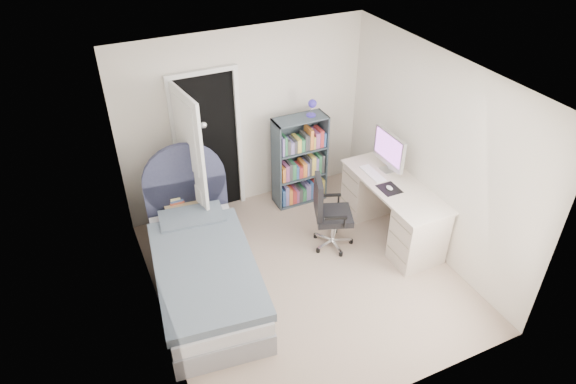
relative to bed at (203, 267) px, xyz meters
name	(u,v)px	position (x,y,z in m)	size (l,w,h in m)	color
room_shell	(306,189)	(1.14, -0.31, 0.94)	(3.50, 3.70, 2.60)	gray
door	(197,157)	(0.37, 1.21, 0.72)	(0.92, 0.83, 2.06)	black
bed	(203,267)	(0.00, 0.00, 0.00)	(1.30, 2.35, 1.38)	gray
nightstand	(180,207)	(0.03, 1.10, 0.11)	(0.44, 0.44, 0.64)	tan
floor_lamp	(206,185)	(0.41, 1.13, 0.32)	(0.22, 0.22, 1.56)	silver
bookcase	(301,164)	(1.80, 1.14, 0.28)	(0.74, 0.32, 1.56)	#3A474F
desk	(392,207)	(2.52, -0.07, 0.12)	(0.65, 1.62, 1.33)	beige
office_chair	(328,210)	(1.65, 0.08, 0.24)	(0.58, 0.58, 1.01)	silver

